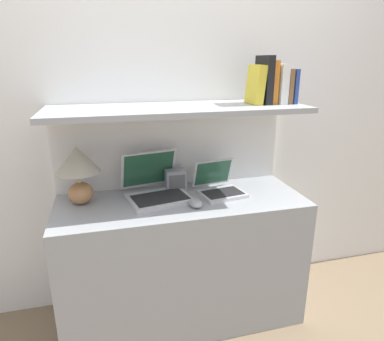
% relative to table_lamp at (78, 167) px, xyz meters
% --- Properties ---
extents(wall_back, '(6.00, 0.05, 2.40)m').
position_rel_table_lamp_xyz_m(wall_back, '(0.53, 0.23, 0.23)').
color(wall_back, white).
rests_on(wall_back, ground_plane).
extents(desk, '(1.36, 0.51, 0.76)m').
position_rel_table_lamp_xyz_m(desk, '(0.53, -0.09, -0.59)').
color(desk, '#999EA3').
rests_on(desk, ground_plane).
extents(back_riser, '(1.36, 0.04, 1.24)m').
position_rel_table_lamp_xyz_m(back_riser, '(0.53, 0.18, -0.35)').
color(back_riser, white).
rests_on(back_riser, ground_plane).
extents(shelf, '(1.36, 0.46, 0.03)m').
position_rel_table_lamp_xyz_m(shelf, '(0.53, -0.03, 0.28)').
color(shelf, '#999EA3').
rests_on(shelf, back_riser).
extents(table_lamp, '(0.23, 0.23, 0.31)m').
position_rel_table_lamp_xyz_m(table_lamp, '(0.00, 0.00, 0.00)').
color(table_lamp, '#B27A4C').
rests_on(table_lamp, desk).
extents(laptop_large, '(0.38, 0.39, 0.24)m').
position_rel_table_lamp_xyz_m(laptop_large, '(0.40, -0.01, -0.15)').
color(laptop_large, silver).
rests_on(laptop_large, desk).
extents(laptop_small, '(0.28, 0.28, 0.18)m').
position_rel_table_lamp_xyz_m(laptop_small, '(0.76, -0.05, -0.16)').
color(laptop_small, silver).
rests_on(laptop_small, desk).
extents(computer_mouse, '(0.08, 0.10, 0.04)m').
position_rel_table_lamp_xyz_m(computer_mouse, '(0.58, -0.20, -0.18)').
color(computer_mouse, '#99999E').
rests_on(computer_mouse, desk).
extents(router_box, '(0.12, 0.08, 0.12)m').
position_rel_table_lamp_xyz_m(router_box, '(0.53, 0.07, -0.14)').
color(router_box, gray).
rests_on(router_box, desk).
extents(book_blue, '(0.02, 0.16, 0.18)m').
position_rel_table_lamp_xyz_m(book_blue, '(1.17, -0.03, 0.39)').
color(book_blue, '#284293').
rests_on(book_blue, shelf).
extents(book_brown, '(0.03, 0.16, 0.19)m').
position_rel_table_lamp_xyz_m(book_brown, '(1.14, -0.03, 0.39)').
color(book_brown, brown).
rests_on(book_brown, shelf).
extents(book_white, '(0.04, 0.16, 0.21)m').
position_rel_table_lamp_xyz_m(book_white, '(1.10, -0.03, 0.40)').
color(book_white, silver).
rests_on(book_white, shelf).
extents(book_orange, '(0.03, 0.13, 0.23)m').
position_rel_table_lamp_xyz_m(book_orange, '(1.05, -0.03, 0.41)').
color(book_orange, orange).
rests_on(book_orange, shelf).
extents(book_black, '(0.04, 0.17, 0.25)m').
position_rel_table_lamp_xyz_m(book_black, '(1.01, -0.03, 0.42)').
color(book_black, black).
rests_on(book_black, shelf).
extents(book_yellow, '(0.06, 0.15, 0.21)m').
position_rel_table_lamp_xyz_m(book_yellow, '(0.96, -0.03, 0.40)').
color(book_yellow, gold).
rests_on(book_yellow, shelf).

